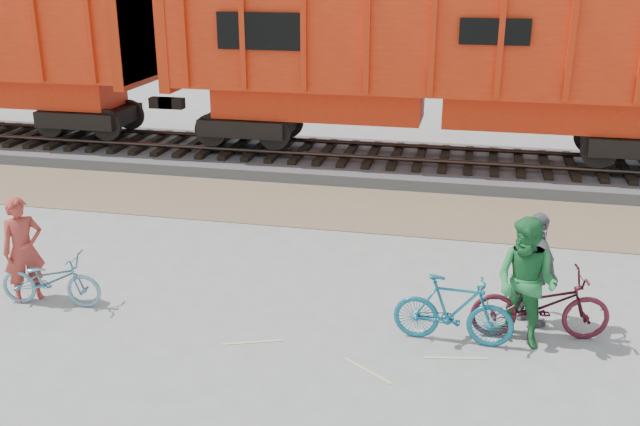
% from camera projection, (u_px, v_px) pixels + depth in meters
% --- Properties ---
extents(ground, '(120.00, 120.00, 0.00)m').
position_uv_depth(ground, '(329.00, 324.00, 11.18)').
color(ground, '#9E9E99').
rests_on(ground, ground).
extents(gravel_strip, '(120.00, 3.00, 0.02)m').
position_uv_depth(gravel_strip, '(377.00, 210.00, 16.24)').
color(gravel_strip, '#8F7658').
rests_on(gravel_strip, ground).
extents(ballast_bed, '(120.00, 4.00, 0.30)m').
position_uv_depth(ballast_bed, '(396.00, 163.00, 19.41)').
color(ballast_bed, slate).
rests_on(ballast_bed, ground).
extents(track, '(120.00, 2.60, 0.24)m').
position_uv_depth(track, '(396.00, 152.00, 19.30)').
color(track, black).
rests_on(track, ballast_bed).
extents(hopper_car_center, '(14.00, 3.13, 4.65)m').
position_uv_depth(hopper_car_center, '(435.00, 58.00, 18.26)').
color(hopper_car_center, black).
rests_on(hopper_car_center, track).
extents(bicycle_blue, '(1.75, 0.74, 0.90)m').
position_uv_depth(bicycle_blue, '(51.00, 280.00, 11.67)').
color(bicycle_blue, '#639BB3').
rests_on(bicycle_blue, ground).
extents(bicycle_teal, '(1.79, 0.58, 1.06)m').
position_uv_depth(bicycle_teal, '(453.00, 310.00, 10.49)').
color(bicycle_teal, '#146884').
rests_on(bicycle_teal, ground).
extents(bicycle_maroon, '(2.14, 1.02, 1.08)m').
position_uv_depth(bicycle_maroon, '(540.00, 305.00, 10.63)').
color(bicycle_maroon, '#541522').
rests_on(bicycle_maroon, ground).
extents(person_solo, '(0.77, 0.77, 1.80)m').
position_uv_depth(person_solo, '(23.00, 250.00, 11.71)').
color(person_solo, '#AE392F').
rests_on(person_solo, ground).
extents(person_man, '(1.20, 1.13, 1.96)m').
position_uv_depth(person_man, '(526.00, 283.00, 10.32)').
color(person_man, '#267A3C').
rests_on(person_man, ground).
extents(person_woman, '(0.94, 1.16, 1.84)m').
position_uv_depth(person_woman, '(534.00, 270.00, 10.89)').
color(person_woman, slate).
rests_on(person_woman, ground).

